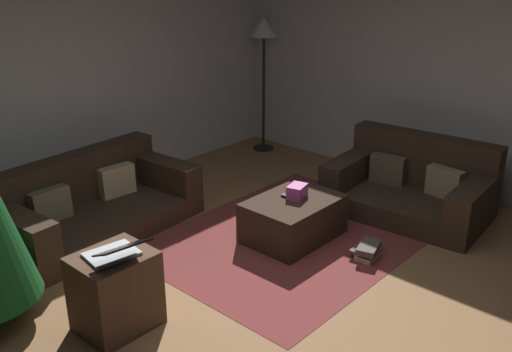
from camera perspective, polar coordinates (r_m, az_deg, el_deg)
name	(u,v)px	position (r m, az deg, el deg)	size (l,w,h in m)	color
ground_plane	(284,313)	(4.30, 2.84, -13.54)	(6.40, 6.40, 0.00)	brown
rear_partition	(44,79)	(6.13, -20.55, 9.09)	(6.40, 0.12, 2.60)	#BCB7B2
corner_partition	(479,75)	(6.40, 21.46, 9.44)	(0.12, 6.40, 2.60)	#B5B0AB
couch_left	(90,204)	(5.62, -16.33, -2.70)	(1.95, 1.11, 0.68)	#332319
couch_right	(413,186)	(5.97, 15.45, -0.93)	(1.07, 1.59, 0.75)	#332319
ottoman	(293,218)	(5.25, 3.75, -4.28)	(0.87, 0.63, 0.38)	#332319
gift_box	(297,191)	(5.20, 4.14, -1.53)	(0.19, 0.14, 0.12)	#B23F8C
tv_remote	(290,197)	(5.20, 3.39, -2.12)	(0.05, 0.16, 0.02)	black
side_table	(115,291)	(4.13, -13.93, -11.17)	(0.52, 0.44, 0.57)	#4C3323
laptop	(116,252)	(3.90, -13.92, -7.38)	(0.39, 0.47, 0.19)	silver
book_stack	(368,250)	(5.06, 11.22, -7.34)	(0.32, 0.26, 0.13)	beige
corner_lamp	(264,37)	(7.39, 0.79, 13.75)	(0.36, 0.36, 1.74)	black
area_rug	(293,237)	(5.34, 3.71, -6.11)	(2.60, 2.00, 0.01)	maroon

